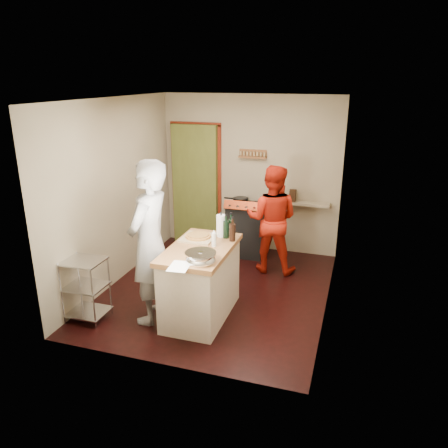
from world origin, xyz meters
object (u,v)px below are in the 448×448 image
(island, at_px, (201,280))
(wire_shelving, at_px, (86,287))
(stove, at_px, (247,229))
(person_red, at_px, (272,219))
(person_stripe, at_px, (150,243))

(island, bearing_deg, wire_shelving, -158.68)
(wire_shelving, bearing_deg, island, 21.32)
(stove, relative_size, island, 0.74)
(wire_shelving, relative_size, island, 0.59)
(wire_shelving, height_order, person_red, person_red)
(stove, height_order, island, island)
(island, distance_m, person_stripe, 0.79)
(island, distance_m, person_red, 1.73)
(stove, distance_m, wire_shelving, 2.94)
(stove, distance_m, person_red, 0.81)
(stove, xyz_separation_m, person_red, (0.52, -0.50, 0.37))
(stove, bearing_deg, person_red, -44.37)
(person_red, bearing_deg, island, 71.01)
(stove, distance_m, island, 2.11)
(stove, bearing_deg, island, -90.64)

